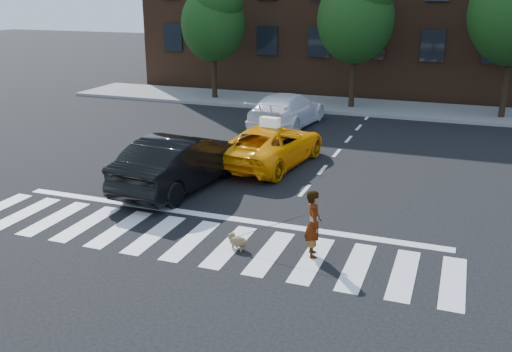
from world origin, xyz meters
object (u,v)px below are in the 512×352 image
at_px(white_suv, 287,110).
at_px(dog, 237,241).
at_px(black_sedan, 181,162).
at_px(woman, 314,224).
at_px(tree_left, 214,16).
at_px(taxi, 272,145).
at_px(tree_mid, 357,9).

height_order(white_suv, dog, white_suv).
relative_size(black_sedan, woman, 3.20).
relative_size(tree_left, taxi, 1.32).
height_order(taxi, white_suv, white_suv).
bearing_deg(tree_left, taxi, -56.87).
xyz_separation_m(white_suv, woman, (4.35, -12.00, 0.03)).
height_order(tree_mid, dog, tree_mid).
distance_m(taxi, black_sedan, 3.72).
bearing_deg(taxi, white_suv, -70.30).
bearing_deg(tree_mid, taxi, -94.19).
relative_size(tree_mid, taxi, 1.44).
xyz_separation_m(taxi, woman, (3.17, -6.44, 0.10)).
height_order(taxi, black_sedan, black_sedan).
bearing_deg(dog, tree_mid, 114.46).
height_order(black_sedan, dog, black_sedan).
bearing_deg(taxi, dog, 109.74).
xyz_separation_m(tree_mid, white_suv, (-1.93, -4.78, -4.10)).
xyz_separation_m(tree_left, tree_mid, (7.50, -0.00, 0.41)).
height_order(tree_left, tree_mid, tree_mid).
bearing_deg(dog, woman, 30.58).
bearing_deg(woman, tree_left, 8.11).
relative_size(white_suv, dog, 8.85).
bearing_deg(dog, black_sedan, 155.26).
bearing_deg(tree_mid, woman, -81.80).
bearing_deg(woman, taxi, 3.74).
bearing_deg(tree_left, dog, -64.37).
xyz_separation_m(woman, dog, (-1.75, -0.26, -0.58)).
bearing_deg(woman, dog, 75.89).
bearing_deg(tree_mid, white_suv, -112.04).
relative_size(tree_mid, dog, 12.10).
bearing_deg(tree_left, white_suv, -40.64).
distance_m(black_sedan, dog, 4.73).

